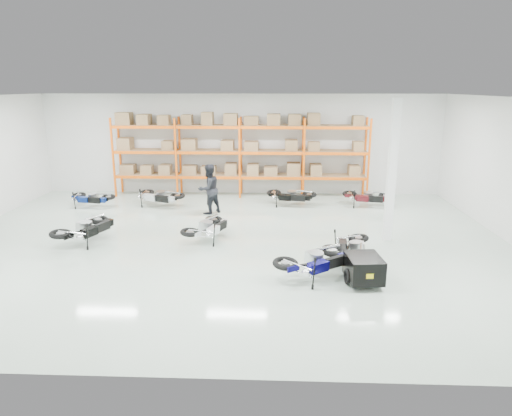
{
  "coord_description": "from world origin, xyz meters",
  "views": [
    {
      "loc": [
        1.53,
        -13.72,
        4.85
      ],
      "look_at": [
        0.96,
        0.18,
        1.1
      ],
      "focal_mm": 32.0,
      "sensor_mm": 36.0,
      "label": 1
    }
  ],
  "objects_px": {
    "moto_black_far_left": "(86,224)",
    "moto_back_c": "(291,193)",
    "trailer": "(364,268)",
    "person_back": "(209,189)",
    "moto_silver_left": "(208,224)",
    "moto_back_d": "(367,194)",
    "moto_touring_right": "(353,243)",
    "moto_blue_centre": "(316,256)",
    "moto_back_a": "(91,195)",
    "moto_back_b": "(158,193)"
  },
  "relations": [
    {
      "from": "moto_black_far_left",
      "to": "person_back",
      "type": "xyz_separation_m",
      "value": [
        3.42,
        3.58,
        0.37
      ]
    },
    {
      "from": "moto_back_a",
      "to": "moto_back_c",
      "type": "distance_m",
      "value": 8.22
    },
    {
      "from": "moto_silver_left",
      "to": "moto_touring_right",
      "type": "xyz_separation_m",
      "value": [
        4.37,
        -1.62,
        -0.02
      ]
    },
    {
      "from": "moto_blue_centre",
      "to": "moto_black_far_left",
      "type": "height_order",
      "value": "moto_black_far_left"
    },
    {
      "from": "moto_back_a",
      "to": "moto_back_d",
      "type": "distance_m",
      "value": 11.37
    },
    {
      "from": "moto_back_c",
      "to": "person_back",
      "type": "xyz_separation_m",
      "value": [
        -3.21,
        -1.32,
        0.42
      ]
    },
    {
      "from": "trailer",
      "to": "person_back",
      "type": "xyz_separation_m",
      "value": [
        -4.79,
        6.42,
        0.54
      ]
    },
    {
      "from": "moto_black_far_left",
      "to": "moto_back_a",
      "type": "distance_m",
      "value": 4.57
    },
    {
      "from": "moto_blue_centre",
      "to": "moto_back_c",
      "type": "height_order",
      "value": "moto_blue_centre"
    },
    {
      "from": "moto_back_b",
      "to": "trailer",
      "type": "bearing_deg",
      "value": -114.63
    },
    {
      "from": "moto_black_far_left",
      "to": "moto_back_d",
      "type": "height_order",
      "value": "moto_black_far_left"
    },
    {
      "from": "moto_back_c",
      "to": "trailer",
      "type": "bearing_deg",
      "value": -156.96
    },
    {
      "from": "moto_back_a",
      "to": "moto_black_far_left",
      "type": "bearing_deg",
      "value": -147.89
    },
    {
      "from": "moto_back_a",
      "to": "moto_back_d",
      "type": "bearing_deg",
      "value": -75.04
    },
    {
      "from": "moto_silver_left",
      "to": "person_back",
      "type": "relative_size",
      "value": 0.93
    },
    {
      "from": "moto_black_far_left",
      "to": "moto_touring_right",
      "type": "xyz_separation_m",
      "value": [
        8.21,
        -1.24,
        -0.07
      ]
    },
    {
      "from": "moto_back_a",
      "to": "moto_back_b",
      "type": "xyz_separation_m",
      "value": [
        2.75,
        0.25,
        0.06
      ]
    },
    {
      "from": "moto_black_far_left",
      "to": "person_back",
      "type": "height_order",
      "value": "person_back"
    },
    {
      "from": "moto_back_a",
      "to": "person_back",
      "type": "distance_m",
      "value": 5.06
    },
    {
      "from": "moto_black_far_left",
      "to": "moto_back_d",
      "type": "distance_m",
      "value": 10.93
    },
    {
      "from": "moto_silver_left",
      "to": "moto_touring_right",
      "type": "height_order",
      "value": "moto_silver_left"
    },
    {
      "from": "moto_back_d",
      "to": "person_back",
      "type": "relative_size",
      "value": 0.91
    },
    {
      "from": "person_back",
      "to": "moto_back_d",
      "type": "bearing_deg",
      "value": 147.26
    },
    {
      "from": "moto_silver_left",
      "to": "moto_back_a",
      "type": "bearing_deg",
      "value": -13.62
    },
    {
      "from": "moto_black_far_left",
      "to": "moto_back_c",
      "type": "relative_size",
      "value": 1.09
    },
    {
      "from": "moto_blue_centre",
      "to": "moto_back_c",
      "type": "bearing_deg",
      "value": -33.44
    },
    {
      "from": "moto_silver_left",
      "to": "moto_back_a",
      "type": "distance_m",
      "value": 6.67
    },
    {
      "from": "moto_back_a",
      "to": "moto_back_b",
      "type": "bearing_deg",
      "value": -72.7
    },
    {
      "from": "moto_blue_centre",
      "to": "moto_back_b",
      "type": "distance_m",
      "value": 9.15
    },
    {
      "from": "moto_back_b",
      "to": "moto_back_d",
      "type": "relative_size",
      "value": 1.04
    },
    {
      "from": "moto_back_a",
      "to": "moto_back_c",
      "type": "height_order",
      "value": "moto_back_c"
    },
    {
      "from": "moto_touring_right",
      "to": "moto_blue_centre",
      "type": "bearing_deg",
      "value": -127.6
    },
    {
      "from": "moto_back_d",
      "to": "person_back",
      "type": "bearing_deg",
      "value": 114.89
    },
    {
      "from": "moto_black_far_left",
      "to": "moto_back_c",
      "type": "height_order",
      "value": "moto_black_far_left"
    },
    {
      "from": "moto_silver_left",
      "to": "moto_black_far_left",
      "type": "height_order",
      "value": "moto_black_far_left"
    },
    {
      "from": "moto_back_c",
      "to": "person_back",
      "type": "bearing_deg",
      "value": 123.81
    },
    {
      "from": "moto_back_a",
      "to": "moto_back_b",
      "type": "distance_m",
      "value": 2.76
    },
    {
      "from": "moto_silver_left",
      "to": "moto_back_d",
      "type": "distance_m",
      "value": 7.45
    },
    {
      "from": "moto_silver_left",
      "to": "moto_back_d",
      "type": "bearing_deg",
      "value": -120.74
    },
    {
      "from": "moto_touring_right",
      "to": "trailer",
      "type": "distance_m",
      "value": 1.6
    },
    {
      "from": "moto_back_d",
      "to": "person_back",
      "type": "distance_m",
      "value": 6.51
    },
    {
      "from": "moto_back_b",
      "to": "moto_back_d",
      "type": "distance_m",
      "value": 8.61
    },
    {
      "from": "moto_black_far_left",
      "to": "trailer",
      "type": "xyz_separation_m",
      "value": [
        8.21,
        -2.83,
        -0.17
      ]
    },
    {
      "from": "moto_back_c",
      "to": "moto_back_d",
      "type": "xyz_separation_m",
      "value": [
        3.15,
        -0.03,
        -0.01
      ]
    },
    {
      "from": "moto_silver_left",
      "to": "moto_black_far_left",
      "type": "relative_size",
      "value": 0.92
    },
    {
      "from": "moto_touring_right",
      "to": "moto_back_d",
      "type": "height_order",
      "value": "moto_back_d"
    },
    {
      "from": "moto_silver_left",
      "to": "trailer",
      "type": "bearing_deg",
      "value": 165.82
    },
    {
      "from": "trailer",
      "to": "moto_back_b",
      "type": "xyz_separation_m",
      "value": [
        -7.03,
        7.38,
        0.14
      ]
    },
    {
      "from": "moto_silver_left",
      "to": "moto_black_far_left",
      "type": "xyz_separation_m",
      "value": [
        -3.84,
        -0.39,
        0.05
      ]
    },
    {
      "from": "moto_silver_left",
      "to": "moto_back_b",
      "type": "height_order",
      "value": "moto_back_b"
    }
  ]
}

